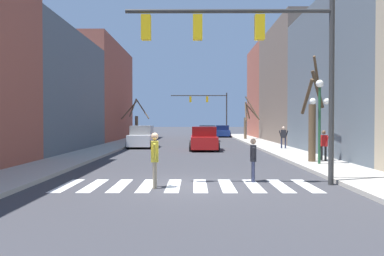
% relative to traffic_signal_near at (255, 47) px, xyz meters
% --- Properties ---
extents(ground_plane, '(240.00, 240.00, 0.00)m').
position_rel_traffic_signal_near_xyz_m(ground_plane, '(-2.31, -0.26, -4.70)').
color(ground_plane, '#38383D').
extents(sidewalk_right, '(2.65, 90.00, 0.15)m').
position_rel_traffic_signal_near_xyz_m(sidewalk_right, '(4.19, -0.26, -4.63)').
color(sidewalk_right, '#ADA89E').
rests_on(sidewalk_right, ground_plane).
extents(building_row_left, '(6.00, 42.44, 10.47)m').
position_rel_traffic_signal_near_xyz_m(building_row_left, '(-13.14, 15.35, 0.14)').
color(building_row_left, '#934C3D').
rests_on(building_row_left, ground_plane).
extents(building_row_right, '(6.00, 47.19, 13.93)m').
position_rel_traffic_signal_near_xyz_m(building_row_right, '(8.52, 16.92, 1.11)').
color(building_row_right, tan).
rests_on(building_row_right, ground_plane).
extents(crosswalk_stripes, '(8.55, 2.60, 0.01)m').
position_rel_traffic_signal_near_xyz_m(crosswalk_stripes, '(-2.31, -0.19, -4.70)').
color(crosswalk_stripes, white).
rests_on(crosswalk_stripes, ground_plane).
extents(traffic_signal_near, '(7.10, 0.28, 6.32)m').
position_rel_traffic_signal_near_xyz_m(traffic_signal_near, '(0.00, 0.00, 0.00)').
color(traffic_signal_near, '#2D2D2D').
rests_on(traffic_signal_near, ground_plane).
extents(traffic_signal_far, '(8.11, 0.28, 6.22)m').
position_rel_traffic_signal_near_xyz_m(traffic_signal_far, '(0.19, 41.09, -0.12)').
color(traffic_signal_far, '#2D2D2D').
rests_on(traffic_signal_far, ground_plane).
extents(street_lamp_right_corner, '(0.95, 0.36, 3.98)m').
position_rel_traffic_signal_near_xyz_m(street_lamp_right_corner, '(3.88, 4.97, -1.72)').
color(street_lamp_right_corner, '#1E4C2D').
rests_on(street_lamp_right_corner, sidewalk_right).
extents(car_at_intersection, '(2.04, 4.55, 1.69)m').
position_rel_traffic_signal_near_xyz_m(car_at_intersection, '(-0.67, 27.49, -3.92)').
color(car_at_intersection, black).
rests_on(car_at_intersection, ground_plane).
extents(car_parked_right_near, '(2.05, 4.40, 1.80)m').
position_rel_traffic_signal_near_xyz_m(car_parked_right_near, '(-6.33, 17.77, -3.87)').
color(car_parked_right_near, white).
rests_on(car_parked_right_near, ground_plane).
extents(car_parked_right_far, '(2.17, 4.76, 1.75)m').
position_rel_traffic_signal_near_xyz_m(car_parked_right_far, '(-1.34, 15.25, -3.89)').
color(car_parked_right_far, red).
rests_on(car_parked_right_far, ground_plane).
extents(car_parked_right_mid, '(2.07, 4.43, 1.57)m').
position_rel_traffic_signal_near_xyz_m(car_parked_right_mid, '(1.71, 37.68, -3.96)').
color(car_parked_right_mid, navy).
rests_on(car_parked_right_mid, ground_plane).
extents(pedestrian_near_right_corner, '(0.37, 0.63, 1.55)m').
position_rel_traffic_signal_near_xyz_m(pedestrian_near_right_corner, '(4.58, 6.40, -3.64)').
color(pedestrian_near_right_corner, black).
rests_on(pedestrian_near_right_corner, sidewalk_right).
extents(pedestrian_crossing_street, '(0.24, 0.67, 1.56)m').
position_rel_traffic_signal_near_xyz_m(pedestrian_crossing_street, '(0.06, 0.63, -3.78)').
color(pedestrian_crossing_street, '#282D47').
rests_on(pedestrian_crossing_street, ground_plane).
extents(pedestrian_waiting_at_curb, '(0.69, 0.30, 1.62)m').
position_rel_traffic_signal_near_xyz_m(pedestrian_waiting_at_curb, '(4.54, 14.86, -3.60)').
color(pedestrian_waiting_at_curb, '#282D47').
rests_on(pedestrian_waiting_at_curb, sidewalk_right).
extents(pedestrian_on_right_sidewalk, '(0.27, 0.78, 1.81)m').
position_rel_traffic_signal_near_xyz_m(pedestrian_on_right_sidewalk, '(-3.35, -0.59, -3.64)').
color(pedestrian_on_right_sidewalk, '#7A705B').
rests_on(pedestrian_on_right_sidewalk, ground_plane).
extents(street_tree_left_near, '(1.83, 2.29, 4.80)m').
position_rel_traffic_signal_near_xyz_m(street_tree_left_near, '(3.91, 29.38, -2.32)').
color(street_tree_left_near, brown).
rests_on(street_tree_left_near, sidewalk_right).
extents(street_tree_right_far, '(1.40, 2.04, 5.33)m').
position_rel_traffic_signal_near_xyz_m(street_tree_right_far, '(3.94, 6.17, -2.39)').
color(street_tree_right_far, brown).
rests_on(street_tree_right_far, sidewalk_right).
extents(street_tree_right_mid, '(3.15, 1.08, 4.48)m').
position_rel_traffic_signal_near_xyz_m(street_tree_right_mid, '(-8.41, 28.00, -2.63)').
color(street_tree_right_mid, brown).
rests_on(street_tree_right_mid, sidewalk_left).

